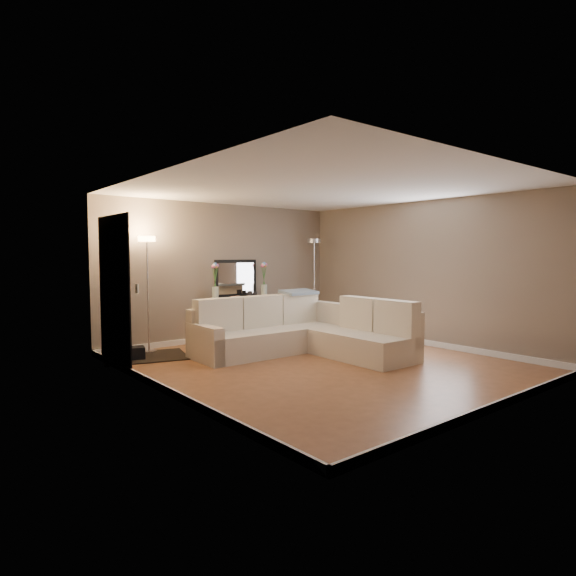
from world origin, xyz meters
TOP-DOWN VIEW (x-y plane):
  - floor at (0.00, 0.00)m, footprint 5.00×5.50m
  - ceiling at (0.00, 0.00)m, footprint 5.00×5.50m
  - wall_back at (0.00, 2.76)m, footprint 5.00×0.02m
  - wall_front at (0.00, -2.76)m, footprint 5.00×0.02m
  - wall_left at (-2.51, 0.00)m, footprint 0.02×5.50m
  - wall_right at (2.51, 0.00)m, footprint 0.02×5.50m
  - baseboard_back at (0.00, 2.73)m, footprint 5.00×0.03m
  - baseboard_front at (0.00, -2.73)m, footprint 5.00×0.03m
  - baseboard_left at (-2.48, 0.00)m, footprint 0.03×5.50m
  - baseboard_right at (2.48, 0.00)m, footprint 0.03×5.50m
  - doorway at (-2.48, 1.70)m, footprint 0.02×1.20m
  - switch_plate at (-2.48, 0.85)m, footprint 0.02×0.08m
  - sectional_sofa at (0.28, 0.78)m, footprint 2.69×2.62m
  - throw_blanket at (0.76, 1.43)m, footprint 0.69×0.41m
  - console_table at (0.16, 2.55)m, footprint 1.31×0.38m
  - leaning_mirror at (0.25, 2.72)m, footprint 0.93×0.06m
  - table_decor at (0.24, 2.52)m, footprint 0.55×0.12m
  - flower_vase_left at (-0.31, 2.56)m, footprint 0.15×0.12m
  - flower_vase_right at (0.80, 2.54)m, footprint 0.15×0.12m
  - floor_lamp_lit at (-1.66, 2.45)m, footprint 0.34×0.34m
  - floor_lamp_unlit at (1.99, 2.37)m, footprint 0.33×0.33m
  - charcoal_rug at (-1.86, 2.12)m, footprint 1.47×1.25m
  - black_bag at (-2.09, 2.07)m, footprint 0.41×0.34m

SIDE VIEW (x-z plane):
  - floor at x=0.00m, z-range -0.01..0.00m
  - charcoal_rug at x=-1.86m, z-range 0.00..0.02m
  - baseboard_back at x=0.00m, z-range 0.00..0.10m
  - baseboard_front at x=0.00m, z-range 0.00..0.10m
  - baseboard_left at x=-2.48m, z-range 0.00..0.10m
  - baseboard_right at x=2.48m, z-range 0.00..0.10m
  - black_bag at x=-2.09m, z-range -0.03..0.20m
  - sectional_sofa at x=0.28m, z-range -0.12..0.82m
  - console_table at x=0.16m, z-range 0.05..0.86m
  - table_decor at x=0.24m, z-range 0.77..0.90m
  - throw_blanket at x=0.76m, z-range 0.92..1.00m
  - flower_vase_left at x=-0.31m, z-range 0.75..1.44m
  - flower_vase_right at x=0.80m, z-range 0.75..1.44m
  - doorway at x=-2.48m, z-range 0.00..2.20m
  - leaning_mirror at x=0.25m, z-range 0.81..1.54m
  - switch_plate at x=-2.48m, z-range 1.14..1.26m
  - wall_back at x=0.00m, z-range 0.00..2.60m
  - wall_front at x=0.00m, z-range 0.00..2.60m
  - wall_left at x=-2.51m, z-range 0.00..2.60m
  - wall_right at x=2.51m, z-range 0.00..2.60m
  - floor_lamp_lit at x=-1.66m, z-range 0.40..2.34m
  - floor_lamp_unlit at x=1.99m, z-range 0.41..2.38m
  - ceiling at x=0.00m, z-range 2.60..2.61m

